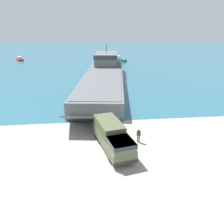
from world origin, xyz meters
The scene contains 7 objects.
ground_plane centered at (0.00, 0.00, 0.00)m, with size 240.00×240.00×0.00m, color #9E998E.
water_surface centered at (0.00, 94.47, 0.00)m, with size 240.00×180.00×0.01m, color #285B70.
landing_craft centered at (-0.85, 27.05, 2.03)m, with size 13.48×44.36×8.11m.
military_truck centered at (-2.17, -2.83, 1.43)m, with size 4.00×7.84×2.74m.
soldier_on_ramp centered at (0.91, -1.83, 0.96)m, with size 0.50×0.40×1.67m.
moored_boat_a centered at (6.27, 60.27, 0.71)m, with size 7.72×5.95×2.15m.
moored_boat_b centered at (-31.26, 67.52, 0.50)m, with size 4.24×6.17×1.51m.
Camera 1 is at (-4.42, -23.35, 12.28)m, focal length 35.00 mm.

